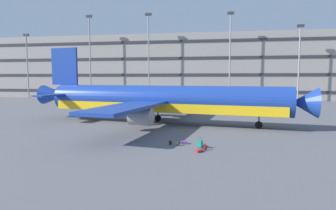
# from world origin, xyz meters

# --- Properties ---
(ground_plane) EXTENTS (600.00, 600.00, 0.00)m
(ground_plane) POSITION_xyz_m (0.00, 0.00, 0.00)
(ground_plane) COLOR #5B5B60
(terminal_structure) EXTENTS (163.56, 19.75, 19.38)m
(terminal_structure) POSITION_xyz_m (0.00, 54.48, 9.69)
(terminal_structure) COLOR gray
(terminal_structure) RESTS_ON ground_plane
(airliner) EXTENTS (39.22, 31.85, 10.81)m
(airliner) POSITION_xyz_m (0.03, -0.34, 3.18)
(airliner) COLOR navy
(airliner) RESTS_ON ground_plane
(light_mast_far_left) EXTENTS (1.80, 0.50, 19.67)m
(light_mast_far_left) POSITION_xyz_m (-49.59, 40.63, 11.49)
(light_mast_far_left) COLOR gray
(light_mast_far_left) RESTS_ON ground_plane
(light_mast_left) EXTENTS (1.80, 0.50, 24.48)m
(light_mast_left) POSITION_xyz_m (-29.08, 40.63, 13.97)
(light_mast_left) COLOR gray
(light_mast_left) RESTS_ON ground_plane
(light_mast_center_left) EXTENTS (1.80, 0.50, 24.37)m
(light_mast_center_left) POSITION_xyz_m (-11.42, 40.63, 13.91)
(light_mast_center_left) COLOR gray
(light_mast_center_left) RESTS_ON ground_plane
(light_mast_center_right) EXTENTS (1.80, 0.50, 23.87)m
(light_mast_center_right) POSITION_xyz_m (11.15, 40.63, 13.65)
(light_mast_center_right) COLOR gray
(light_mast_center_right) RESTS_ON ground_plane
(light_mast_right) EXTENTS (1.80, 0.50, 20.01)m
(light_mast_right) POSITION_xyz_m (28.81, 40.63, 11.67)
(light_mast_right) COLOR gray
(light_mast_right) RESTS_ON ground_plane
(suitcase_black) EXTENTS (0.49, 0.44, 0.94)m
(suitcase_black) POSITION_xyz_m (6.25, -13.46, 0.39)
(suitcase_black) COLOR #147266
(suitcase_black) RESTS_ON ground_plane
(suitcase_scuffed) EXTENTS (0.71, 0.70, 0.21)m
(suitcase_scuffed) POSITION_xyz_m (6.27, -14.83, 0.10)
(suitcase_scuffed) COLOR #B21E23
(suitcase_scuffed) RESTS_ON ground_plane
(suitcase_silver) EXTENTS (0.48, 0.74, 0.21)m
(suitcase_silver) POSITION_xyz_m (6.48, -12.74, 0.11)
(suitcase_silver) COLOR #B21E23
(suitcase_silver) RESTS_ON ground_plane
(suitcase_orange) EXTENTS (0.73, 0.57, 0.24)m
(suitcase_orange) POSITION_xyz_m (4.65, -12.03, 0.12)
(suitcase_orange) COLOR #72388C
(suitcase_orange) RESTS_ON ground_plane
(backpack_upright) EXTENTS (0.36, 0.26, 0.50)m
(backpack_upright) POSITION_xyz_m (4.20, -12.88, 0.22)
(backpack_upright) COLOR #264C26
(backpack_upright) RESTS_ON ground_plane
(backpack_purple) EXTENTS (0.39, 0.36, 0.49)m
(backpack_purple) POSITION_xyz_m (6.74, -14.14, 0.21)
(backpack_purple) COLOR maroon
(backpack_purple) RESTS_ON ground_plane
(backpack_teal) EXTENTS (0.40, 0.36, 0.46)m
(backpack_teal) POSITION_xyz_m (3.46, -12.58, 0.20)
(backpack_teal) COLOR #592619
(backpack_teal) RESTS_ON ground_plane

